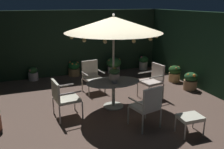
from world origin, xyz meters
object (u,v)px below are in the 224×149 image
patio_chair_north (92,75)px  potted_plant_right_far (33,74)px  ottoman_footrest (190,118)px  potted_plant_right_near (190,81)px  patio_umbrella (114,25)px  potted_plant_left_far (143,62)px  centerpiece_planter (114,74)px  potted_plant_back_right (114,65)px  patio_chair_east (148,104)px  patio_dining_table (113,87)px  potted_plant_left_near (74,69)px  patio_chair_northeast (63,96)px  potted_plant_front_corner (175,73)px  patio_chair_southeast (153,78)px

patio_chair_north → potted_plant_right_far: bearing=132.5°
ottoman_footrest → potted_plant_right_near: potted_plant_right_near is taller
patio_umbrella → potted_plant_left_far: bearing=50.3°
centerpiece_planter → potted_plant_back_right: 3.41m
centerpiece_planter → ottoman_footrest: bearing=-60.2°
patio_chair_east → potted_plant_left_far: (2.28, 4.47, -0.27)m
patio_dining_table → patio_umbrella: 1.66m
centerpiece_planter → patio_chair_north: 1.56m
patio_dining_table → potted_plant_left_near: 3.31m
patio_chair_northeast → patio_chair_east: 2.07m
patio_chair_north → patio_chair_northeast: bearing=-127.7°
patio_chair_east → potted_plant_front_corner: (2.58, 2.65, -0.28)m
potted_plant_right_far → potted_plant_left_near: potted_plant_left_near is taller
potted_plant_left_far → potted_plant_front_corner: (0.30, -1.82, -0.01)m
potted_plant_front_corner → potted_plant_left_near: 3.82m
patio_chair_southeast → potted_plant_right_far: bearing=137.5°
patio_dining_table → patio_chair_southeast: patio_chair_southeast is taller
patio_chair_northeast → centerpiece_planter: bearing=1.9°
potted_plant_left_far → patio_chair_north: bearing=-148.3°
patio_dining_table → potted_plant_right_far: size_ratio=3.05×
patio_umbrella → centerpiece_planter: bearing=-98.4°
potted_plant_left_near → potted_plant_right_near: potted_plant_right_near is taller
patio_chair_northeast → potted_plant_left_near: size_ratio=1.73×
patio_umbrella → potted_plant_back_right: bearing=68.4°
patio_dining_table → potted_plant_right_near: patio_dining_table is taller
potted_plant_left_far → potted_plant_right_far: 4.49m
patio_umbrella → potted_plant_front_corner: 3.69m
patio_chair_north → patio_chair_southeast: bearing=-36.0°
patio_chair_north → potted_plant_front_corner: patio_chair_north is taller
patio_chair_northeast → potted_plant_right_far: size_ratio=1.98×
patio_chair_southeast → potted_plant_back_right: 2.80m
patio_chair_northeast → patio_chair_east: bearing=-35.8°
patio_chair_northeast → potted_plant_front_corner: (4.27, 1.43, -0.26)m
centerpiece_planter → potted_plant_front_corner: bearing=25.6°
patio_chair_northeast → potted_plant_front_corner: 4.51m
centerpiece_planter → patio_chair_southeast: centerpiece_planter is taller
potted_plant_left_near → potted_plant_right_far: bearing=-178.9°
patio_chair_southeast → potted_plant_right_near: bearing=4.3°
patio_chair_north → patio_chair_northeast: patio_chair_north is taller
potted_plant_right_far → patio_chair_southeast: bearing=-42.5°
patio_chair_northeast → patio_chair_southeast: bearing=8.1°
patio_chair_northeast → potted_plant_left_near: bearing=73.5°
patio_dining_table → patio_chair_north: (-0.20, 1.39, -0.02)m
patio_dining_table → ottoman_footrest: (1.03, -1.93, -0.20)m
potted_plant_left_far → potted_plant_left_near: 2.96m
patio_dining_table → patio_chair_north: patio_chair_north is taller
patio_umbrella → centerpiece_planter: patio_umbrella is taller
patio_dining_table → patio_chair_northeast: 1.40m
patio_chair_north → patio_chair_southeast: patio_chair_southeast is taller
potted_plant_right_far → ottoman_footrest: bearing=-60.5°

